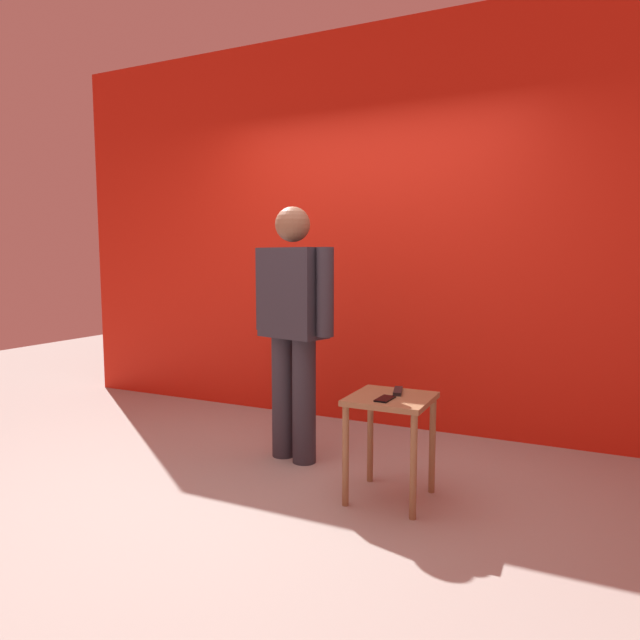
# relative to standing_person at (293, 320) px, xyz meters

# --- Properties ---
(ground_plane) EXTENTS (12.00, 12.00, 0.00)m
(ground_plane) POSITION_rel_standing_person_xyz_m (0.10, -0.53, -0.93)
(ground_plane) COLOR #9E9991
(back_wall_red) EXTENTS (5.69, 0.12, 3.10)m
(back_wall_red) POSITION_rel_standing_person_xyz_m (0.10, 1.06, 0.62)
(back_wall_red) COLOR red
(back_wall_red) RESTS_ON ground_plane
(standing_person) EXTENTS (0.66, 0.33, 1.65)m
(standing_person) POSITION_rel_standing_person_xyz_m (0.00, 0.00, 0.00)
(standing_person) COLOR #2D2D38
(standing_person) RESTS_ON ground_plane
(side_table) EXTENTS (0.43, 0.43, 0.58)m
(side_table) POSITION_rel_standing_person_xyz_m (0.78, -0.33, -0.46)
(side_table) COLOR olive
(side_table) RESTS_ON ground_plane
(cell_phone) EXTENTS (0.08, 0.15, 0.01)m
(cell_phone) POSITION_rel_standing_person_xyz_m (0.77, -0.42, -0.34)
(cell_phone) COLOR black
(cell_phone) RESTS_ON side_table
(tv_remote) EXTENTS (0.09, 0.18, 0.02)m
(tv_remote) POSITION_rel_standing_person_xyz_m (0.79, -0.24, -0.34)
(tv_remote) COLOR black
(tv_remote) RESTS_ON side_table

